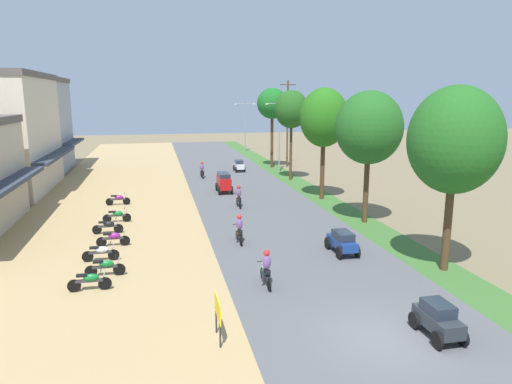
{
  "coord_description": "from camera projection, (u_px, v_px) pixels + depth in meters",
  "views": [
    {
      "loc": [
        -7.27,
        -13.14,
        8.15
      ],
      "look_at": [
        -0.74,
        16.97,
        1.75
      ],
      "focal_mm": 32.55,
      "sensor_mm": 36.0,
      "label": 1
    }
  ],
  "objects": [
    {
      "name": "median_tree_fourth",
      "position": [
        291.0,
        110.0,
        44.16
      ],
      "size": [
        3.23,
        3.23,
        8.64
      ],
      "color": "#4C351E",
      "rests_on": "median_strip"
    },
    {
      "name": "parked_motorbike_fifth",
      "position": [
        108.0,
        226.0,
        27.68
      ],
      "size": [
        1.8,
        0.54,
        0.94
      ],
      "color": "black",
      "rests_on": "dirt_shoulder"
    },
    {
      "name": "motorbike_ahead_second",
      "position": [
        239.0,
        229.0,
        25.83
      ],
      "size": [
        0.54,
        1.8,
        1.66
      ],
      "color": "black",
      "rests_on": "road_strip"
    },
    {
      "name": "ground_plane",
      "position": [
        383.0,
        341.0,
        15.74
      ],
      "size": [
        180.0,
        180.0,
        0.0
      ],
      "primitive_type": "plane",
      "color": "#7A6B4C"
    },
    {
      "name": "parked_motorbike_third",
      "position": [
        101.0,
        252.0,
        23.07
      ],
      "size": [
        1.8,
        0.54,
        0.94
      ],
      "color": "black",
      "rests_on": "dirt_shoulder"
    },
    {
      "name": "streetlamp_near",
      "position": [
        280.0,
        132.0,
        49.78
      ],
      "size": [
        3.16,
        0.2,
        7.45
      ],
      "color": "gray",
      "rests_on": "median_strip"
    },
    {
      "name": "parked_motorbike_seventh",
      "position": [
        118.0,
        199.0,
        34.94
      ],
      "size": [
        1.8,
        0.54,
        0.94
      ],
      "color": "black",
      "rests_on": "dirt_shoulder"
    },
    {
      "name": "parked_motorbike_fourth",
      "position": [
        113.0,
        238.0,
        25.34
      ],
      "size": [
        1.8,
        0.54,
        0.94
      ],
      "color": "black",
      "rests_on": "dirt_shoulder"
    },
    {
      "name": "road_strip",
      "position": [
        383.0,
        340.0,
        15.73
      ],
      "size": [
        9.0,
        140.0,
        0.08
      ],
      "primitive_type": "cube",
      "color": "#565659",
      "rests_on": "ground"
    },
    {
      "name": "motorbike_ahead_fourth",
      "position": [
        202.0,
        170.0,
        46.38
      ],
      "size": [
        0.54,
        1.8,
        1.66
      ],
      "color": "black",
      "rests_on": "road_strip"
    },
    {
      "name": "median_tree_third",
      "position": [
        324.0,
        118.0,
        35.89
      ],
      "size": [
        3.75,
        3.75,
        8.74
      ],
      "color": "#4C351E",
      "rests_on": "median_strip"
    },
    {
      "name": "car_sedan_blue",
      "position": [
        342.0,
        241.0,
        24.12
      ],
      "size": [
        1.1,
        2.26,
        1.19
      ],
      "color": "navy",
      "rests_on": "road_strip"
    },
    {
      "name": "median_tree_nearest",
      "position": [
        455.0,
        141.0,
        20.8
      ],
      "size": [
        4.18,
        4.18,
        8.59
      ],
      "color": "#4C351E",
      "rests_on": "median_strip"
    },
    {
      "name": "street_signboard",
      "position": [
        218.0,
        311.0,
        15.47
      ],
      "size": [
        0.06,
        1.3,
        1.5
      ],
      "color": "#262628",
      "rests_on": "dirt_shoulder"
    },
    {
      "name": "motorbike_foreground_rider",
      "position": [
        266.0,
        269.0,
        19.94
      ],
      "size": [
        0.54,
        1.8,
        1.66
      ],
      "color": "black",
      "rests_on": "road_strip"
    },
    {
      "name": "motorbike_ahead_third",
      "position": [
        239.0,
        197.0,
        34.16
      ],
      "size": [
        0.54,
        1.8,
        1.66
      ],
      "color": "black",
      "rests_on": "road_strip"
    },
    {
      "name": "median_tree_second",
      "position": [
        369.0,
        128.0,
        29.08
      ],
      "size": [
        4.22,
        4.22,
        8.44
      ],
      "color": "#4C351E",
      "rests_on": "median_strip"
    },
    {
      "name": "parked_motorbike_second",
      "position": [
        106.0,
        266.0,
        21.11
      ],
      "size": [
        1.8,
        0.54,
        0.94
      ],
      "color": "black",
      "rests_on": "dirt_shoulder"
    },
    {
      "name": "car_hatchback_white",
      "position": [
        239.0,
        165.0,
        50.45
      ],
      "size": [
        1.04,
        2.0,
        1.23
      ],
      "color": "silver",
      "rests_on": "road_strip"
    },
    {
      "name": "streetlamp_mid",
      "position": [
        245.0,
        123.0,
        68.55
      ],
      "size": [
        3.16,
        0.2,
        7.11
      ],
      "color": "gray",
      "rests_on": "median_strip"
    },
    {
      "name": "utility_pole_near",
      "position": [
        287.0,
        123.0,
        53.27
      ],
      "size": [
        1.8,
        0.2,
        9.89
      ],
      "color": "brown",
      "rests_on": "ground"
    },
    {
      "name": "car_hatchback_charcoal",
      "position": [
        438.0,
        318.0,
        15.73
      ],
      "size": [
        1.04,
        2.0,
        1.23
      ],
      "color": "#282D33",
      "rests_on": "road_strip"
    },
    {
      "name": "dirt_shoulder",
      "position": [
        53.0,
        379.0,
        13.55
      ],
      "size": [
        12.0,
        140.0,
        0.06
      ],
      "primitive_type": "cube",
      "color": "tan",
      "rests_on": "ground"
    },
    {
      "name": "car_van_red",
      "position": [
        224.0,
        182.0,
        39.35
      ],
      "size": [
        1.19,
        2.41,
        1.67
      ],
      "color": "red",
      "rests_on": "road_strip"
    },
    {
      "name": "parked_motorbike_nearest",
      "position": [
        90.0,
        280.0,
        19.52
      ],
      "size": [
        1.8,
        0.54,
        0.94
      ],
      "color": "black",
      "rests_on": "dirt_shoulder"
    },
    {
      "name": "parked_motorbike_sixth",
      "position": [
        117.0,
        215.0,
        30.17
      ],
      "size": [
        1.8,
        0.54,
        0.94
      ],
      "color": "black",
      "rests_on": "dirt_shoulder"
    },
    {
      "name": "shophouse_far",
      "position": [
        35.0,
        125.0,
        50.37
      ],
      "size": [
        7.5,
        9.27,
        10.1
      ],
      "color": "#999EA8",
      "rests_on": "ground"
    },
    {
      "name": "median_tree_fifth",
      "position": [
        272.0,
        104.0,
        52.12
      ],
      "size": [
        3.42,
        3.42,
        8.98
      ],
      "color": "#4C351E",
      "rests_on": "median_strip"
    },
    {
      "name": "shophouse_mid",
      "position": [
        2.0,
        133.0,
        39.27
      ],
      "size": [
        8.41,
        12.6,
        10.1
      ],
      "color": "beige",
      "rests_on": "ground"
    }
  ]
}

